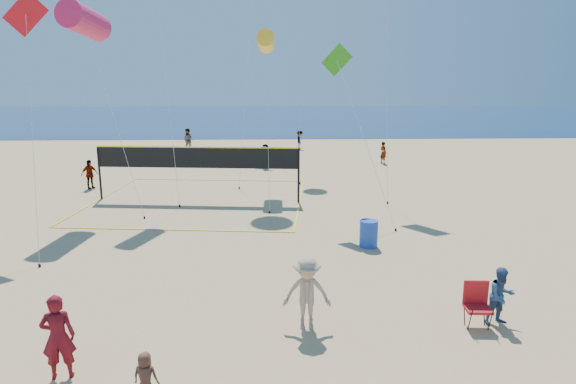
{
  "coord_description": "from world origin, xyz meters",
  "views": [
    {
      "loc": [
        0.83,
        -10.77,
        6.0
      ],
      "look_at": [
        1.26,
        2.0,
        3.04
      ],
      "focal_mm": 32.0,
      "sensor_mm": 36.0,
      "label": 1
    }
  ],
  "objects_px": {
    "woman": "(58,337)",
    "volleyball_net": "(197,163)",
    "trash_barrel": "(369,234)",
    "camp_chair": "(477,302)"
  },
  "relations": [
    {
      "from": "woman",
      "to": "volleyball_net",
      "type": "height_order",
      "value": "volleyball_net"
    },
    {
      "from": "woman",
      "to": "camp_chair",
      "type": "bearing_deg",
      "value": 178.62
    },
    {
      "from": "woman",
      "to": "volleyball_net",
      "type": "relative_size",
      "value": 0.17
    },
    {
      "from": "camp_chair",
      "to": "trash_barrel",
      "type": "bearing_deg",
      "value": 108.19
    },
    {
      "from": "trash_barrel",
      "to": "volleyball_net",
      "type": "xyz_separation_m",
      "value": [
        -6.94,
        6.98,
        1.35
      ]
    },
    {
      "from": "woman",
      "to": "camp_chair",
      "type": "distance_m",
      "value": 9.4
    },
    {
      "from": "camp_chair",
      "to": "volleyball_net",
      "type": "height_order",
      "value": "volleyball_net"
    },
    {
      "from": "woman",
      "to": "trash_barrel",
      "type": "height_order",
      "value": "woman"
    },
    {
      "from": "camp_chair",
      "to": "volleyball_net",
      "type": "bearing_deg",
      "value": 127.1
    },
    {
      "from": "volleyball_net",
      "to": "camp_chair",
      "type": "bearing_deg",
      "value": -51.14
    }
  ]
}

